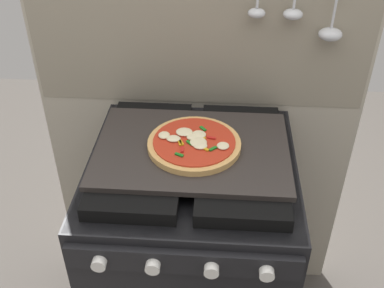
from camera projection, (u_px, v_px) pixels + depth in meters
kitchen_backsplash at (199, 120)px, 1.65m from camera, size 1.10×0.09×1.55m
stove at (192, 258)px, 1.58m from camera, size 0.60×0.64×0.90m
baking_tray at (192, 149)px, 1.31m from camera, size 0.54×0.38×0.02m
pizza_left at (194, 144)px, 1.30m from camera, size 0.26×0.26×0.03m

